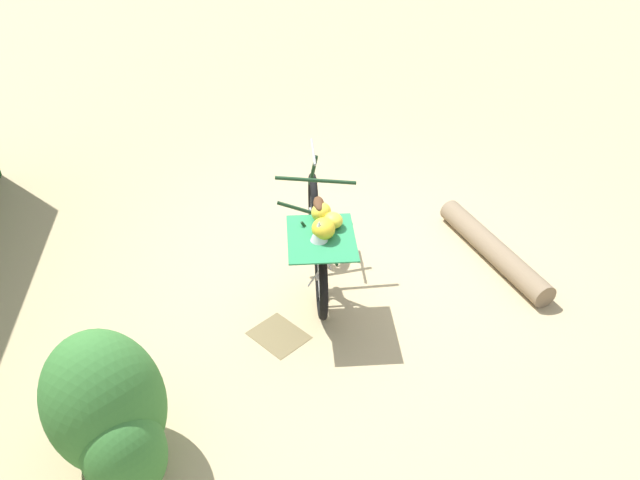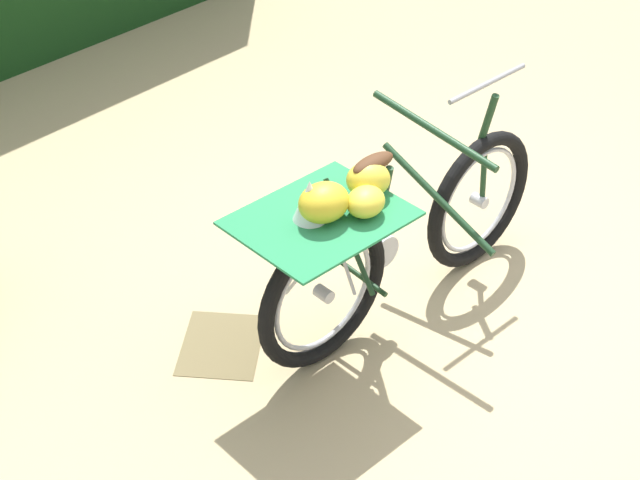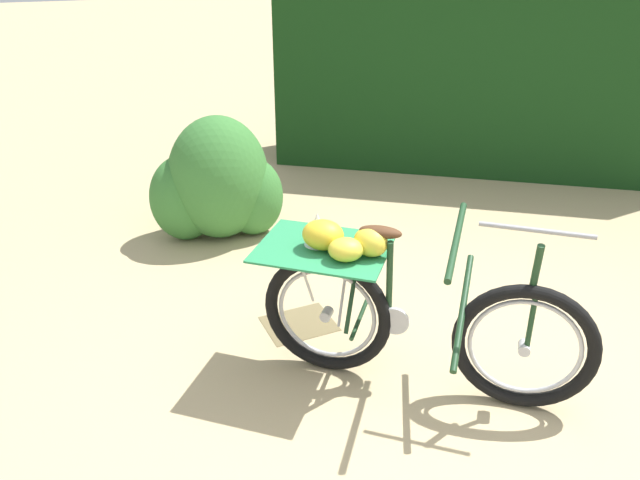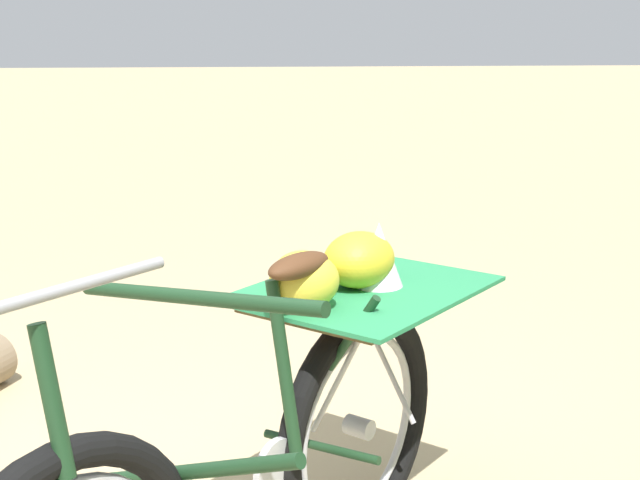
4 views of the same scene
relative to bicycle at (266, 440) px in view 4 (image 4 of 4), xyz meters
The scene contains 1 object.
bicycle is the anchor object (origin of this frame).
Camera 4 is at (1.95, 0.26, 1.50)m, focal length 50.86 mm.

